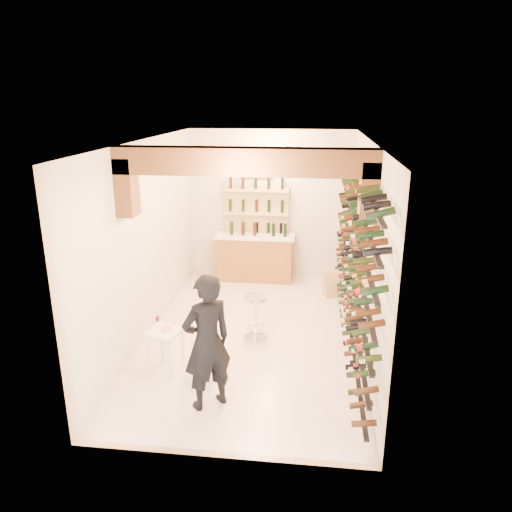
{
  "coord_description": "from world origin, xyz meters",
  "views": [
    {
      "loc": [
        0.92,
        -7.41,
        3.81
      ],
      "look_at": [
        0.0,
        0.3,
        1.3
      ],
      "focal_mm": 34.38,
      "sensor_mm": 36.0,
      "label": 1
    }
  ],
  "objects": [
    {
      "name": "back_shelving",
      "position": [
        -0.3,
        2.89,
        1.17
      ],
      "size": [
        1.4,
        0.31,
        2.73
      ],
      "color": "tan",
      "rests_on": "ground"
    },
    {
      "name": "crate_upper",
      "position": [
        1.4,
        1.91,
        0.38
      ],
      "size": [
        0.42,
        0.29,
        0.25
      ],
      "primitive_type": "cube",
      "rotation": [
        0.0,
        0.0,
        -0.0
      ],
      "color": "tan",
      "rests_on": "crate_lower"
    },
    {
      "name": "back_counter",
      "position": [
        -0.3,
        2.65,
        0.53
      ],
      "size": [
        1.7,
        0.62,
        1.29
      ],
      "color": "#9A642F",
      "rests_on": "ground"
    },
    {
      "name": "ground",
      "position": [
        0.0,
        0.0,
        0.0
      ],
      "size": [
        6.0,
        6.0,
        0.0
      ],
      "primitive_type": "plane",
      "color": "#F1E1D0",
      "rests_on": "ground"
    },
    {
      "name": "chrome_barstool",
      "position": [
        0.05,
        -0.15,
        0.44
      ],
      "size": [
        0.4,
        0.4,
        0.77
      ],
      "rotation": [
        0.0,
        0.0,
        0.16
      ],
      "color": "silver",
      "rests_on": "ground"
    },
    {
      "name": "person",
      "position": [
        -0.34,
        -2.04,
        0.9
      ],
      "size": [
        0.79,
        0.75,
        1.81
      ],
      "primitive_type": "imported",
      "rotation": [
        0.0,
        0.0,
        3.82
      ],
      "color": "black",
      "rests_on": "ground"
    },
    {
      "name": "tasting_table",
      "position": [
        -1.13,
        -1.3,
        0.54
      ],
      "size": [
        0.57,
        0.57,
        0.8
      ],
      "rotation": [
        0.0,
        0.0,
        -0.3
      ],
      "color": "white",
      "rests_on": "ground"
    },
    {
      "name": "white_stool",
      "position": [
        -0.56,
        -1.47,
        0.21
      ],
      "size": [
        0.38,
        0.38,
        0.42
      ],
      "primitive_type": "cube",
      "rotation": [
        0.0,
        0.0,
        0.16
      ],
      "color": "white",
      "rests_on": "ground"
    },
    {
      "name": "wine_rack",
      "position": [
        1.53,
        0.0,
        1.55
      ],
      "size": [
        0.32,
        5.7,
        2.56
      ],
      "color": "black",
      "rests_on": "ground"
    },
    {
      "name": "room_shell",
      "position": [
        0.0,
        -0.26,
        2.25
      ],
      "size": [
        3.52,
        6.02,
        3.21
      ],
      "color": "beige",
      "rests_on": "ground"
    },
    {
      "name": "crate_lower",
      "position": [
        1.4,
        1.91,
        0.13
      ],
      "size": [
        0.49,
        0.4,
        0.26
      ],
      "primitive_type": "cube",
      "rotation": [
        0.0,
        0.0,
        0.28
      ],
      "color": "tan",
      "rests_on": "ground"
    }
  ]
}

